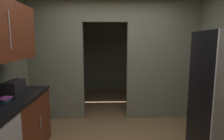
# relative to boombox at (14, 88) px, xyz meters

# --- Properties ---
(kitchen_partition) EXTENTS (3.65, 0.12, 2.83)m
(kitchen_partition) POSITION_rel_boombox_xyz_m (1.50, 1.45, 0.47)
(kitchen_partition) COLOR gray
(kitchen_partition) RESTS_ON ground
(adjoining_room_shell) EXTENTS (3.65, 2.67, 2.83)m
(adjoining_room_shell) POSITION_rel_boombox_xyz_m (1.45, 3.30, 0.38)
(adjoining_room_shell) COLOR gray
(adjoining_room_shell) RESTS_ON ground
(lower_cabinet_run) EXTENTS (0.69, 1.81, 0.93)m
(lower_cabinet_run) POSITION_rel_boombox_xyz_m (-0.03, -0.31, -0.57)
(lower_cabinet_run) COLOR maroon
(lower_cabinet_run) RESTS_ON ground
(boombox) EXTENTS (0.20, 0.36, 0.23)m
(boombox) POSITION_rel_boombox_xyz_m (0.00, 0.00, 0.00)
(boombox) COLOR black
(boombox) RESTS_ON lower_cabinet_run
(book_stack) EXTENTS (0.15, 0.18, 0.06)m
(book_stack) POSITION_rel_boombox_xyz_m (0.02, -0.31, -0.07)
(book_stack) COLOR #2D609E
(book_stack) RESTS_ON lower_cabinet_run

